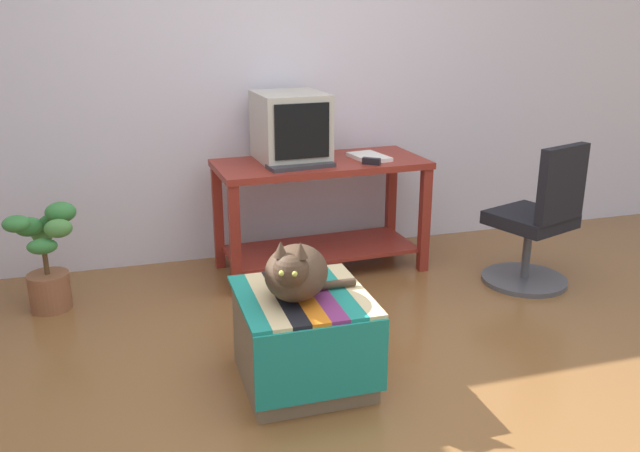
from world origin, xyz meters
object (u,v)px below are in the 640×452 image
tv_monitor (290,127)px  book (369,157)px  keyboard (301,166)px  stapler (371,161)px  cat (296,272)px  ottoman_with_blanket (303,338)px  potted_plant (47,259)px  desk (321,197)px  office_chair (538,225)px

tv_monitor → book: (0.48, -0.11, -0.19)m
keyboard → stapler: stapler is taller
cat → tv_monitor: bearing=100.5°
ottoman_with_blanket → cat: 0.34m
potted_plant → stapler: size_ratio=5.57×
desk → stapler: 0.41m
keyboard → book: size_ratio=1.42×
keyboard → ottoman_with_blanket: (-0.31, -1.17, -0.51)m
ottoman_with_blanket → office_chair: office_chair is taller
desk → office_chair: size_ratio=1.50×
keyboard → stapler: (0.43, -0.04, 0.01)m
ottoman_with_blanket → potted_plant: bearing=134.8°
desk → tv_monitor: (-0.17, 0.09, 0.44)m
desk → cat: size_ratio=2.79×
tv_monitor → cat: 1.52m
office_chair → desk: bearing=-47.8°
stapler → tv_monitor: bearing=97.1°
desk → cat: cat is taller
keyboard → office_chair: size_ratio=0.45×
cat → office_chair: bearing=46.9°
keyboard → desk: bearing=31.6°
desk → book: book is taller
book → office_chair: office_chair is taller
keyboard → potted_plant: keyboard is taller
desk → tv_monitor: 0.48m
tv_monitor → keyboard: tv_monitor is taller
desk → office_chair: 1.34m
keyboard → potted_plant: 1.53m
desk → office_chair: (1.17, -0.63, -0.10)m
tv_monitor → cat: size_ratio=1.03×
tv_monitor → cat: tv_monitor is taller
cat → ottoman_with_blanket: bearing=67.6°
desk → ottoman_with_blanket: size_ratio=2.17×
desk → ottoman_with_blanket: bearing=-112.8°
cat → book: bearing=81.9°
book → potted_plant: 2.00m
office_chair → stapler: size_ratio=8.09×
office_chair → book: bearing=-54.5°
desk → potted_plant: desk is taller
desk → potted_plant: bearing=-178.0°
potted_plant → stapler: bearing=-1.2°
desk → tv_monitor: tv_monitor is taller
stapler → book: bearing=22.8°
stapler → keyboard: bearing=122.9°
desk → cat: (-0.51, -1.34, 0.07)m
ottoman_with_blanket → potted_plant: size_ratio=1.00×
cat → potted_plant: size_ratio=0.78×
book → ottoman_with_blanket: bearing=-131.2°
keyboard → tv_monitor: bearing=82.6°
cat → stapler: 1.41m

